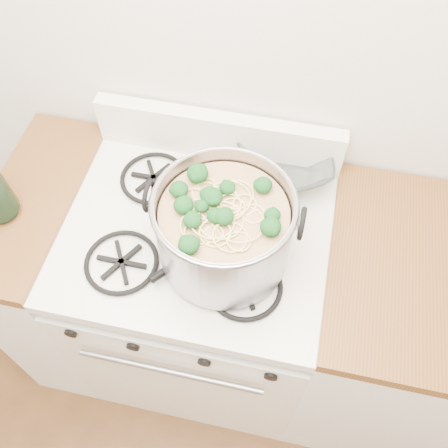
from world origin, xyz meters
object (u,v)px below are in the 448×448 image
gas_range (202,301)px  glass_bowl (283,166)px  spatula (228,230)px  stock_pot (224,230)px

gas_range → glass_bowl: (0.21, 0.26, 0.50)m
spatula → glass_bowl: (0.12, 0.26, 0.00)m
glass_bowl → spatula: bearing=-114.1°
stock_pot → glass_bowl: stock_pot is taller
gas_range → glass_bowl: 0.60m
glass_bowl → stock_pot: bearing=-109.1°
gas_range → stock_pot: (0.10, -0.06, 0.60)m
stock_pot → gas_range: bearing=147.0°
spatula → gas_range: bearing=-138.5°
gas_range → spatula: (0.09, 0.00, 0.50)m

